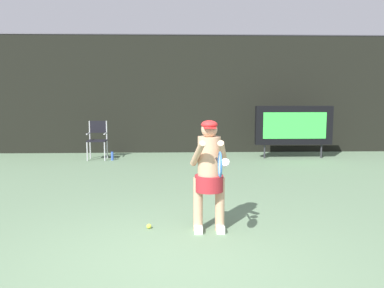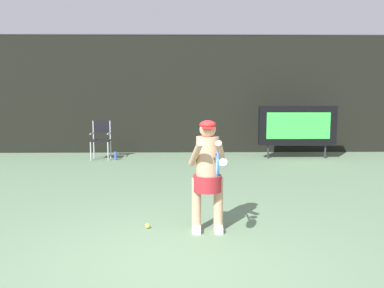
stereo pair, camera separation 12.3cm
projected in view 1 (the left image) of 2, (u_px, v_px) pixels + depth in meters
name	position (u px, v px, depth m)	size (l,w,h in m)	color
ground	(175.00, 271.00, 4.39)	(18.00, 22.00, 0.03)	#617E5E
backdrop_screen	(175.00, 95.00, 12.77)	(18.00, 0.12, 3.66)	black
scoreboard	(294.00, 125.00, 11.72)	(2.20, 0.21, 1.50)	black
umpire_chair	(97.00, 137.00, 11.58)	(0.52, 0.44, 1.08)	#B7B7BC
water_bottle	(112.00, 156.00, 11.46)	(0.07, 0.07, 0.27)	blue
tennis_player	(209.00, 171.00, 5.56)	(0.52, 0.59, 1.52)	white
tennis_racket	(220.00, 164.00, 4.95)	(0.03, 0.60, 0.31)	black
tennis_ball_loose	(149.00, 226.00, 5.74)	(0.07, 0.07, 0.07)	#CCDB3D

